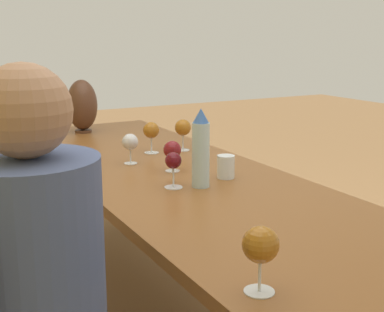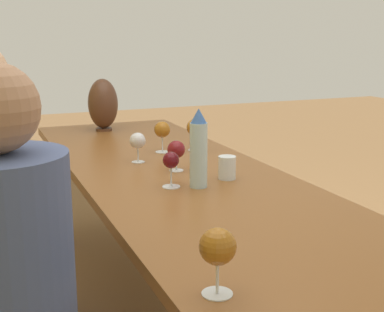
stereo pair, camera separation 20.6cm
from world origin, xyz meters
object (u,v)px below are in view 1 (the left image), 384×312
(water_bottle, at_px, (201,149))
(wine_glass_4, at_px, (261,246))
(wine_glass_2, at_px, (183,128))
(person_near, at_px, (43,301))
(water_tumbler, at_px, (226,167))
(vase, at_px, (82,105))
(wine_glass_1, at_px, (173,162))
(wine_glass_5, at_px, (130,142))
(wine_glass_0, at_px, (172,150))
(wine_glass_3, at_px, (151,131))

(water_bottle, relative_size, wine_glass_4, 1.91)
(wine_glass_2, bearing_deg, person_near, 138.66)
(water_tumbler, relative_size, vase, 0.30)
(wine_glass_2, bearing_deg, water_bottle, 158.47)
(wine_glass_1, bearing_deg, wine_glass_5, -0.11)
(water_tumbler, height_order, wine_glass_1, wine_glass_1)
(wine_glass_5, bearing_deg, water_bottle, -168.36)
(vase, xyz_separation_m, wine_glass_1, (-1.26, 0.05, -0.06))
(wine_glass_0, xyz_separation_m, wine_glass_3, (0.36, -0.07, 0.02))
(wine_glass_0, height_order, wine_glass_1, wine_glass_1)
(water_tumbler, bearing_deg, wine_glass_4, 152.49)
(water_tumbler, relative_size, wine_glass_4, 0.59)
(wine_glass_0, height_order, person_near, person_near)
(wine_glass_1, relative_size, wine_glass_2, 0.88)
(wine_glass_1, height_order, wine_glass_2, wine_glass_2)
(wine_glass_0, relative_size, wine_glass_1, 0.95)
(wine_glass_0, bearing_deg, water_bottle, 178.07)
(person_near, bearing_deg, wine_glass_5, -33.06)
(wine_glass_4, distance_m, person_near, 0.55)
(water_bottle, relative_size, vase, 0.97)
(wine_glass_1, bearing_deg, wine_glass_4, 166.47)
(wine_glass_0, relative_size, wine_glass_5, 0.96)
(water_tumbler, xyz_separation_m, wine_glass_2, (0.53, -0.09, 0.07))
(water_bottle, height_order, wine_glass_3, water_bottle)
(water_bottle, relative_size, person_near, 0.24)
(water_tumbler, xyz_separation_m, wine_glass_4, (-0.85, 0.44, 0.06))
(water_tumbler, distance_m, wine_glass_2, 0.54)
(wine_glass_0, xyz_separation_m, person_near, (-0.73, 0.71, -0.16))
(vase, relative_size, person_near, 0.24)
(wine_glass_1, relative_size, wine_glass_3, 0.90)
(wine_glass_2, xyz_separation_m, wine_glass_5, (-0.13, 0.33, -0.02))
(wine_glass_5, bearing_deg, wine_glass_1, 179.89)
(water_bottle, relative_size, wine_glass_0, 2.30)
(vase, bearing_deg, wine_glass_2, -158.13)
(wine_glass_0, relative_size, wine_glass_3, 0.85)
(wine_glass_0, bearing_deg, vase, 3.22)
(water_bottle, height_order, wine_glass_2, water_bottle)
(vase, height_order, wine_glass_4, vase)
(person_near, bearing_deg, wine_glass_3, -35.60)
(water_bottle, xyz_separation_m, wine_glass_4, (-0.79, 0.29, -0.03))
(wine_glass_0, relative_size, person_near, 0.10)
(water_bottle, distance_m, wine_glass_0, 0.26)
(wine_glass_3, bearing_deg, wine_glass_4, 165.28)
(water_tumbler, height_order, wine_glass_4, wine_glass_4)
(wine_glass_2, height_order, wine_glass_5, wine_glass_2)
(wine_glass_5, height_order, person_near, person_near)
(water_tumbler, height_order, wine_glass_3, wine_glass_3)
(wine_glass_1, bearing_deg, wine_glass_0, -25.51)
(wine_glass_3, bearing_deg, person_near, 144.40)
(water_bottle, distance_m, wine_glass_1, 0.11)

